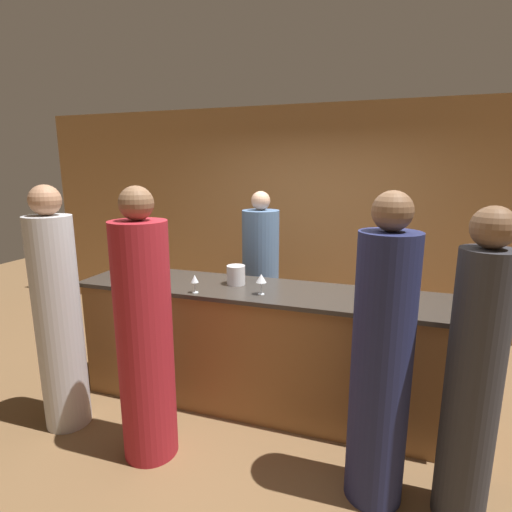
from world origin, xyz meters
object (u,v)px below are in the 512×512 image
object	(u,v)px
bartender	(260,283)
ice_bucket	(236,275)
guest_2	(58,318)
guest_0	(473,380)
guest_1	(145,337)
wine_bottle_0	(135,268)
guest_3	(381,365)

from	to	relation	value
bartender	ice_bucket	xyz separation A→B (m)	(0.04, -0.82, 0.30)
ice_bucket	guest_2	bearing A→B (deg)	-145.18
guest_0	guest_2	bearing A→B (deg)	-179.61
bartender	guest_2	xyz separation A→B (m)	(-1.11, -1.63, 0.07)
guest_2	ice_bucket	distance (m)	1.43
bartender	guest_1	world-z (taller)	guest_1
guest_0	guest_1	distance (m)	2.04
guest_1	wine_bottle_0	xyz separation A→B (m)	(-0.57, 0.74, 0.27)
bartender	guest_3	distance (m)	2.05
bartender	ice_bucket	bearing A→B (deg)	93.07
guest_3	wine_bottle_0	size ratio (longest dim) A/B	6.73
bartender	wine_bottle_0	xyz separation A→B (m)	(-0.86, -0.98, 0.33)
guest_1	guest_3	xyz separation A→B (m)	(1.55, 0.10, 0.00)
bartender	guest_3	world-z (taller)	guest_3
guest_3	wine_bottle_0	bearing A→B (deg)	163.35
guest_3	ice_bucket	size ratio (longest dim) A/B	11.65
guest_0	guest_1	size ratio (longest dim) A/B	0.96
guest_1	bartender	bearing A→B (deg)	80.58
guest_0	wine_bottle_0	world-z (taller)	guest_0
wine_bottle_0	ice_bucket	xyz separation A→B (m)	(0.90, 0.15, -0.02)
guest_0	guest_1	xyz separation A→B (m)	(-2.04, -0.10, 0.01)
wine_bottle_0	ice_bucket	size ratio (longest dim) A/B	1.73
guest_1	guest_3	distance (m)	1.56
guest_3	guest_0	bearing A→B (deg)	0.19
guest_0	guest_1	world-z (taller)	guest_1
bartender	guest_1	bearing A→B (deg)	80.58
guest_2	ice_bucket	world-z (taller)	guest_2
wine_bottle_0	ice_bucket	world-z (taller)	wine_bottle_0
guest_0	guest_3	world-z (taller)	guest_3
guest_1	ice_bucket	size ratio (longest dim) A/B	11.70
guest_1	ice_bucket	xyz separation A→B (m)	(0.33, 0.89, 0.24)
guest_2	wine_bottle_0	bearing A→B (deg)	68.69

